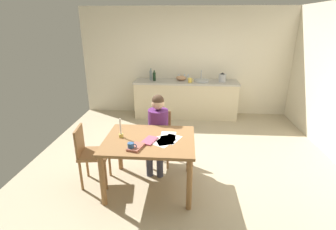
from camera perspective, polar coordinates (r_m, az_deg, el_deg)
ground_plane at (r=4.43m, az=3.57°, el=-10.59°), size 5.20×5.20×0.04m
wall_back at (r=6.47m, az=4.18°, el=11.77°), size 5.20×0.12×2.60m
kitchen_counter at (r=6.30m, az=3.97°, el=3.64°), size 2.50×0.64×0.90m
dining_table at (r=3.50m, az=-4.15°, el=-6.96°), size 1.21×0.98×0.76m
chair_at_table at (r=4.21m, az=-2.00°, el=-4.47°), size 0.42×0.42×0.87m
person_seated at (r=4.00m, az=-2.36°, el=-2.82°), size 0.34×0.60×1.19m
chair_side_empty at (r=3.81m, az=-17.18°, el=-8.04°), size 0.45×0.45×0.88m
coffee_mug at (r=3.18m, az=-8.30°, el=-6.98°), size 0.12×0.08×0.09m
candlestick at (r=3.52m, az=-10.55°, el=-3.82°), size 0.06×0.06×0.27m
book_magazine at (r=3.39m, az=-4.20°, el=-5.73°), size 0.22×0.29×0.02m
book_cookery at (r=3.22m, az=-7.22°, el=-7.17°), size 0.21×0.27×0.03m
paper_letter at (r=3.36m, az=-0.89°, el=-6.05°), size 0.33×0.36×0.00m
paper_bill at (r=3.44m, az=0.66°, el=-5.42°), size 0.31×0.35×0.00m
paper_envelope at (r=3.40m, az=-0.93°, el=-5.71°), size 0.30×0.35×0.00m
paper_receipt at (r=3.52m, az=0.03°, el=-4.74°), size 0.21×0.30×0.00m
sink_unit at (r=6.20m, az=7.51°, el=7.73°), size 0.36×0.36×0.24m
bottle_oil at (r=6.30m, az=-3.84°, el=8.95°), size 0.07×0.07×0.28m
bottle_vinegar at (r=6.20m, az=-3.09°, el=8.65°), size 0.07×0.07×0.25m
mixing_bowl at (r=6.25m, az=2.95°, el=8.30°), size 0.25×0.25×0.11m
stovetop_kettle at (r=6.23m, az=12.11°, el=8.23°), size 0.18×0.18×0.22m
wine_glass_near_sink at (r=6.32m, az=4.55°, el=8.86°), size 0.07×0.07×0.15m
wine_glass_by_kettle at (r=6.32m, az=3.73°, el=8.88°), size 0.07×0.07×0.15m
wine_glass_back_left at (r=6.32m, az=2.47°, el=8.91°), size 0.07×0.07×0.15m
teacup_on_counter at (r=6.03m, az=4.97°, el=7.78°), size 0.13×0.09×0.11m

